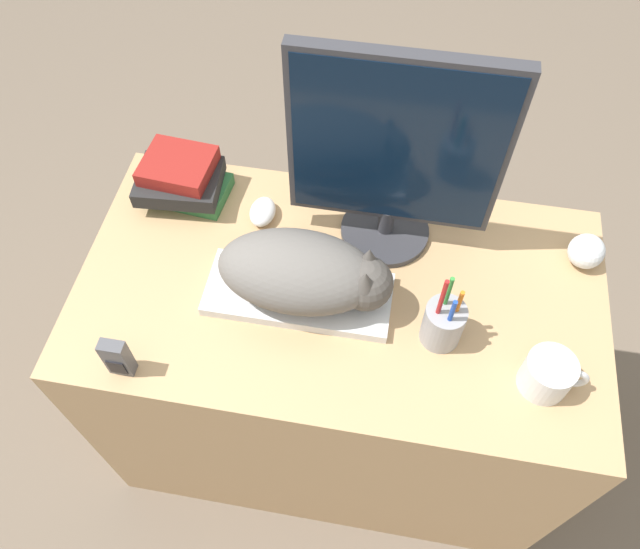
% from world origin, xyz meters
% --- Properties ---
extents(ground_plane, '(12.00, 12.00, 0.00)m').
position_xyz_m(ground_plane, '(0.00, 0.00, 0.00)').
color(ground_plane, '#6B5B4C').
extents(desk, '(1.14, 0.63, 0.77)m').
position_xyz_m(desk, '(0.00, 0.31, 0.38)').
color(desk, tan).
rests_on(desk, ground_plane).
extents(keyboard, '(0.39, 0.16, 0.02)m').
position_xyz_m(keyboard, '(-0.08, 0.27, 0.78)').
color(keyboard, silver).
rests_on(keyboard, desk).
extents(cat, '(0.36, 0.19, 0.15)m').
position_xyz_m(cat, '(-0.06, 0.27, 0.86)').
color(cat, '#66605B').
rests_on(cat, keyboard).
extents(monitor, '(0.43, 0.20, 0.48)m').
position_xyz_m(monitor, '(0.08, 0.48, 1.02)').
color(monitor, '#333338').
rests_on(monitor, desk).
extents(computer_mouse, '(0.06, 0.08, 0.04)m').
position_xyz_m(computer_mouse, '(-0.21, 0.48, 0.79)').
color(computer_mouse, silver).
rests_on(computer_mouse, desk).
extents(coffee_mug, '(0.13, 0.10, 0.08)m').
position_xyz_m(coffee_mug, '(0.42, 0.16, 0.81)').
color(coffee_mug, silver).
rests_on(coffee_mug, desk).
extents(pen_cup, '(0.08, 0.08, 0.21)m').
position_xyz_m(pen_cup, '(0.22, 0.23, 0.82)').
color(pen_cup, '#939399').
rests_on(pen_cup, desk).
extents(baseball, '(0.08, 0.08, 0.08)m').
position_xyz_m(baseball, '(0.51, 0.47, 0.80)').
color(baseball, silver).
rests_on(baseball, desk).
extents(phone, '(0.05, 0.03, 0.10)m').
position_xyz_m(phone, '(-0.39, 0.05, 0.82)').
color(phone, '#4C4C51').
rests_on(phone, desk).
extents(book_stack, '(0.21, 0.17, 0.11)m').
position_xyz_m(book_stack, '(-0.41, 0.51, 0.82)').
color(book_stack, '#2D6B38').
rests_on(book_stack, desk).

